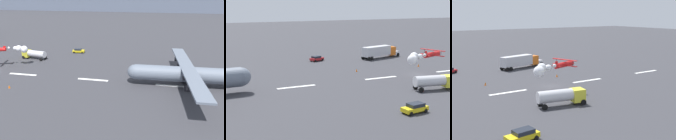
# 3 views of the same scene
# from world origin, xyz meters

# --- Properties ---
(ground_plane) EXTENTS (440.00, 440.00, 0.00)m
(ground_plane) POSITION_xyz_m (0.00, 0.00, 0.00)
(ground_plane) COLOR #38383D
(ground_plane) RESTS_ON ground
(runway_stripe_2) EXTENTS (8.00, 0.90, 0.01)m
(runway_stripe_2) POSITION_xyz_m (-29.82, 0.00, 0.01)
(runway_stripe_2) COLOR white
(runway_stripe_2) RESTS_ON ground
(runway_stripe_3) EXTENTS (8.00, 0.90, 0.01)m
(runway_stripe_3) POSITION_xyz_m (-9.94, 0.00, 0.01)
(runway_stripe_3) COLOR white
(runway_stripe_3) RESTS_ON ground
(runway_stripe_4) EXTENTS (8.00, 0.90, 0.01)m
(runway_stripe_4) POSITION_xyz_m (9.94, 0.00, 0.01)
(runway_stripe_4) COLOR white
(runway_stripe_4) RESTS_ON ground
(stunt_biplane_red) EXTENTS (11.69, 6.80, 2.42)m
(stunt_biplane_red) POSITION_xyz_m (3.88, 5.89, 5.29)
(stunt_biplane_red) COLOR red
(semi_truck_orange) EXTENTS (14.01, 6.15, 3.70)m
(semi_truck_orange) POSITION_xyz_m (-4.03, -23.64, 2.12)
(semi_truck_orange) COLOR silver
(semi_truck_orange) RESTS_ON ground
(fuel_tanker_truck) EXTENTS (8.69, 4.08, 2.90)m
(fuel_tanker_truck) POSITION_xyz_m (5.78, 13.35, 1.73)
(fuel_tanker_truck) COLOR yellow
(fuel_tanker_truck) RESTS_ON ground
(airport_staff_sedan) EXTENTS (4.44, 2.40, 1.52)m
(airport_staff_sedan) POSITION_xyz_m (17.89, 23.14, 0.81)
(airport_staff_sedan) COLOR yellow
(airport_staff_sedan) RESTS_ON ground
(traffic_cone_near) EXTENTS (0.44, 0.44, 0.75)m
(traffic_cone_near) POSITION_xyz_m (-6.22, -7.52, 0.38)
(traffic_cone_near) COLOR orange
(traffic_cone_near) RESTS_ON ground
(traffic_cone_far) EXTENTS (0.44, 0.44, 0.75)m
(traffic_cone_far) POSITION_xyz_m (11.77, -8.38, 0.38)
(traffic_cone_far) COLOR orange
(traffic_cone_far) RESTS_ON ground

